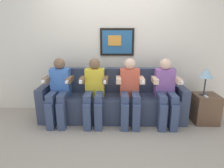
{
  "coord_description": "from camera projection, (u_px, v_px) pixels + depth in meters",
  "views": [
    {
      "loc": [
        0.07,
        -2.87,
        1.56
      ],
      "look_at": [
        0.0,
        0.15,
        0.7
      ],
      "focal_mm": 30.32,
      "sensor_mm": 36.0,
      "label": 1
    }
  ],
  "objects": [
    {
      "name": "table_lamp",
      "position": [
        206.0,
        74.0,
        3.14
      ],
      "size": [
        0.22,
        0.22,
        0.46
      ],
      "color": "#333338",
      "rests_on": "side_table_right"
    },
    {
      "name": "person_rightmost",
      "position": [
        166.0,
        90.0,
        3.15
      ],
      "size": [
        0.46,
        0.56,
        1.11
      ],
      "color": "#8C59A5",
      "rests_on": "ground_plane"
    },
    {
      "name": "spare_remote_on_table",
      "position": [
        206.0,
        96.0,
        3.14
      ],
      "size": [
        0.04,
        0.13,
        0.02
      ],
      "primitive_type": "cube",
      "color": "white",
      "rests_on": "side_table_right"
    },
    {
      "name": "couch",
      "position": [
        112.0,
        102.0,
        3.42
      ],
      "size": [
        2.54,
        0.58,
        0.9
      ],
      "color": "#333D56",
      "rests_on": "ground_plane"
    },
    {
      "name": "person_right_center",
      "position": [
        130.0,
        89.0,
        3.17
      ],
      "size": [
        0.46,
        0.56,
        1.11
      ],
      "color": "#D8593F",
      "rests_on": "ground_plane"
    },
    {
      "name": "ground_plane",
      "position": [
        112.0,
        126.0,
        3.19
      ],
      "size": [
        6.42,
        6.42,
        0.0
      ],
      "primitive_type": "plane",
      "color": "#9E9384"
    },
    {
      "name": "back_wall_assembly",
      "position": [
        113.0,
        45.0,
        3.57
      ],
      "size": [
        4.94,
        0.1,
        2.6
      ],
      "color": "silver",
      "rests_on": "ground_plane"
    },
    {
      "name": "person_leftmost",
      "position": [
        59.0,
        89.0,
        3.2
      ],
      "size": [
        0.46,
        0.56,
        1.11
      ],
      "color": "#3F72CC",
      "rests_on": "ground_plane"
    },
    {
      "name": "person_left_center",
      "position": [
        94.0,
        89.0,
        3.18
      ],
      "size": [
        0.46,
        0.56,
        1.11
      ],
      "color": "yellow",
      "rests_on": "ground_plane"
    },
    {
      "name": "side_table_right",
      "position": [
        205.0,
        108.0,
        3.29
      ],
      "size": [
        0.4,
        0.4,
        0.5
      ],
      "color": "brown",
      "rests_on": "ground_plane"
    }
  ]
}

